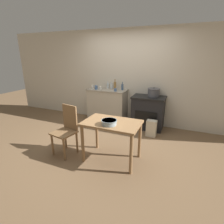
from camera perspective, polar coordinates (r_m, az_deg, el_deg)
ground_plane at (r=3.92m, az=-2.47°, el=-10.46°), size 14.00×14.00×0.00m
wall_back at (r=4.95m, az=5.43°, el=11.13°), size 8.00×0.07×2.55m
counter_cabinet at (r=5.04m, az=-1.51°, el=2.07°), size 1.10×0.53×0.96m
stove at (r=4.69m, az=11.67°, el=-0.14°), size 0.83×0.56×0.86m
work_table at (r=3.13m, az=-0.07°, el=-5.40°), size 1.00×0.64×0.75m
chair at (r=3.52m, az=-14.59°, el=-5.29°), size 0.47×0.47×0.96m
flour_sack at (r=4.31m, az=12.72°, el=-5.22°), size 0.24×0.17×0.40m
stock_pot at (r=4.59m, az=13.45°, el=6.24°), size 0.31×0.31×0.23m
mixing_bowl_large at (r=2.95m, az=-0.94°, el=-3.31°), size 0.27×0.27×0.08m
bottle_far_left at (r=4.92m, az=0.98°, el=8.68°), size 0.07×0.07×0.28m
bottle_left at (r=5.08m, az=-1.36°, el=8.62°), size 0.06×0.06×0.20m
bottle_mid_left at (r=5.01m, az=-0.12°, el=8.51°), size 0.07×0.07×0.20m
bottle_center_left at (r=4.81m, az=3.39°, el=8.16°), size 0.06×0.06×0.22m
cup_center at (r=4.65m, az=1.09°, el=7.25°), size 0.07×0.07×0.08m
cup_center_right at (r=4.93m, az=-3.78°, el=7.88°), size 0.08×0.08×0.08m
cup_mid_right at (r=4.95m, az=-5.20°, el=8.02°), size 0.08×0.08×0.10m
cup_right at (r=5.06m, az=-6.35°, el=8.19°), size 0.08×0.08×0.10m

